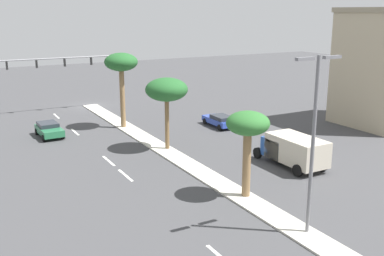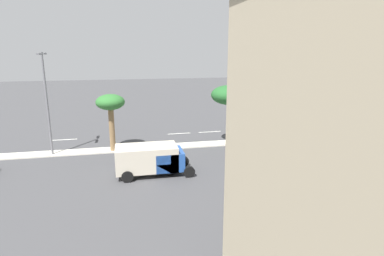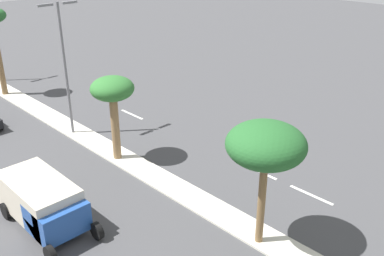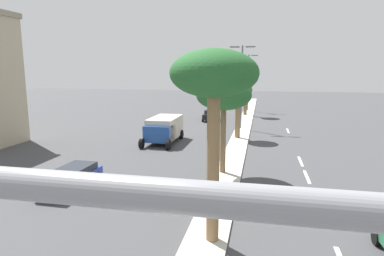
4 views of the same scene
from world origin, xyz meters
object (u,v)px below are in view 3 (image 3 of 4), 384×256
Objects in this scene: palm_tree_outboard at (266,146)px; palm_tree_center at (113,92)px; box_truck at (44,203)px; street_lamp_rear at (64,59)px.

palm_tree_center is at bearing 89.46° from palm_tree_outboard.
box_truck is (-6.71, 8.53, -3.92)m from palm_tree_outboard.
street_lamp_rear is at bearing 89.74° from palm_tree_outboard.
box_truck is at bearing -153.72° from palm_tree_center.
palm_tree_center reaches higher than box_truck.
palm_tree_outboard is at bearing -51.80° from box_truck.
street_lamp_rear is (-0.03, 5.68, 1.02)m from palm_tree_center.
palm_tree_outboard reaches higher than palm_tree_center.
palm_tree_outboard is 11.54m from box_truck.
street_lamp_rear is 12.14m from box_truck.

